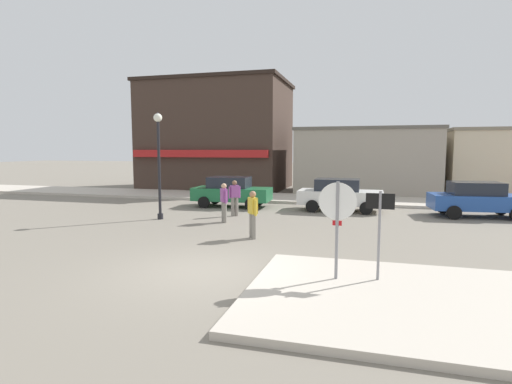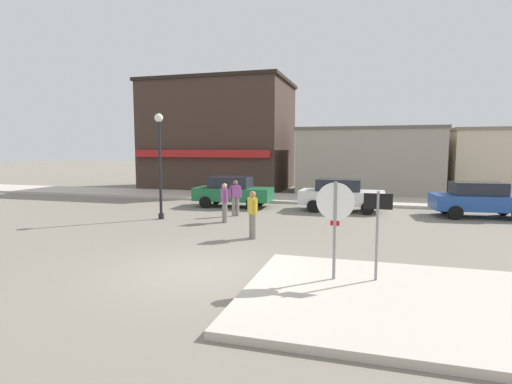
{
  "view_description": "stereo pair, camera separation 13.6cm",
  "coord_description": "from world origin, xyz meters",
  "px_view_note": "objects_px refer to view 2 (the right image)",
  "views": [
    {
      "loc": [
        3.87,
        -8.88,
        2.99
      ],
      "look_at": [
        0.15,
        4.5,
        1.5
      ],
      "focal_mm": 28.0,
      "sensor_mm": 36.0,
      "label": 1
    },
    {
      "loc": [
        4.0,
        -8.84,
        2.99
      ],
      "look_at": [
        0.15,
        4.5,
        1.5
      ],
      "focal_mm": 28.0,
      "sensor_mm": 36.0,
      "label": 2
    }
  ],
  "objects_px": {
    "lamp_post": "(160,150)",
    "parked_car_third": "(480,199)",
    "stop_sign": "(335,217)",
    "pedestrian_kerb_side": "(235,197)",
    "one_way_sign": "(377,227)",
    "parked_car_nearest": "(233,191)",
    "pedestrian_crossing_near": "(253,213)",
    "pedestrian_crossing_far": "(225,201)",
    "parked_car_second": "(341,194)"
  },
  "relations": [
    {
      "from": "stop_sign",
      "to": "pedestrian_kerb_side",
      "type": "relative_size",
      "value": 1.43
    },
    {
      "from": "lamp_post",
      "to": "pedestrian_crossing_near",
      "type": "xyz_separation_m",
      "value": [
        4.87,
        -2.54,
        -2.09
      ]
    },
    {
      "from": "one_way_sign",
      "to": "parked_car_second",
      "type": "bearing_deg",
      "value": 98.15
    },
    {
      "from": "one_way_sign",
      "to": "parked_car_nearest",
      "type": "bearing_deg",
      "value": 123.48
    },
    {
      "from": "stop_sign",
      "to": "pedestrian_crossing_far",
      "type": "bearing_deg",
      "value": 127.51
    },
    {
      "from": "pedestrian_crossing_far",
      "to": "pedestrian_kerb_side",
      "type": "distance_m",
      "value": 1.6
    },
    {
      "from": "one_way_sign",
      "to": "pedestrian_kerb_side",
      "type": "height_order",
      "value": "one_way_sign"
    },
    {
      "from": "lamp_post",
      "to": "parked_car_second",
      "type": "bearing_deg",
      "value": 31.34
    },
    {
      "from": "parked_car_second",
      "to": "pedestrian_crossing_far",
      "type": "bearing_deg",
      "value": -134.68
    },
    {
      "from": "one_way_sign",
      "to": "pedestrian_crossing_far",
      "type": "xyz_separation_m",
      "value": [
        -5.89,
        6.35,
        -0.46
      ]
    },
    {
      "from": "stop_sign",
      "to": "lamp_post",
      "type": "relative_size",
      "value": 0.51
    },
    {
      "from": "one_way_sign",
      "to": "pedestrian_crossing_far",
      "type": "distance_m",
      "value": 8.68
    },
    {
      "from": "parked_car_nearest",
      "to": "pedestrian_kerb_side",
      "type": "height_order",
      "value": "pedestrian_kerb_side"
    },
    {
      "from": "lamp_post",
      "to": "pedestrian_crossing_far",
      "type": "xyz_separation_m",
      "value": [
        2.91,
        0.02,
        -2.09
      ]
    },
    {
      "from": "stop_sign",
      "to": "parked_car_third",
      "type": "distance_m",
      "value": 12.02
    },
    {
      "from": "pedestrian_kerb_side",
      "to": "parked_car_nearest",
      "type": "bearing_deg",
      "value": 111.89
    },
    {
      "from": "lamp_post",
      "to": "parked_car_third",
      "type": "relative_size",
      "value": 1.1
    },
    {
      "from": "pedestrian_crossing_near",
      "to": "stop_sign",
      "type": "bearing_deg",
      "value": -52.42
    },
    {
      "from": "one_way_sign",
      "to": "lamp_post",
      "type": "height_order",
      "value": "lamp_post"
    },
    {
      "from": "pedestrian_crossing_far",
      "to": "parked_car_nearest",
      "type": "bearing_deg",
      "value": 105.28
    },
    {
      "from": "parked_car_second",
      "to": "pedestrian_kerb_side",
      "type": "height_order",
      "value": "pedestrian_kerb_side"
    },
    {
      "from": "lamp_post",
      "to": "one_way_sign",
      "type": "bearing_deg",
      "value": -35.73
    },
    {
      "from": "parked_car_third",
      "to": "pedestrian_crossing_far",
      "type": "relative_size",
      "value": 2.57
    },
    {
      "from": "parked_car_second",
      "to": "pedestrian_crossing_near",
      "type": "distance_m",
      "value": 7.36
    },
    {
      "from": "stop_sign",
      "to": "pedestrian_kerb_side",
      "type": "bearing_deg",
      "value": 122.07
    },
    {
      "from": "parked_car_nearest",
      "to": "parked_car_second",
      "type": "relative_size",
      "value": 1.01
    },
    {
      "from": "parked_car_third",
      "to": "pedestrian_crossing_far",
      "type": "distance_m",
      "value": 11.18
    },
    {
      "from": "parked_car_third",
      "to": "pedestrian_crossing_near",
      "type": "distance_m",
      "value": 10.79
    },
    {
      "from": "lamp_post",
      "to": "parked_car_nearest",
      "type": "bearing_deg",
      "value": 68.5
    },
    {
      "from": "lamp_post",
      "to": "pedestrian_crossing_near",
      "type": "distance_m",
      "value": 5.88
    },
    {
      "from": "pedestrian_kerb_side",
      "to": "parked_car_second",
      "type": "bearing_deg",
      "value": 32.25
    },
    {
      "from": "parked_car_third",
      "to": "pedestrian_crossing_near",
      "type": "bearing_deg",
      "value": -141.09
    },
    {
      "from": "stop_sign",
      "to": "parked_car_third",
      "type": "height_order",
      "value": "stop_sign"
    },
    {
      "from": "pedestrian_crossing_near",
      "to": "pedestrian_kerb_side",
      "type": "height_order",
      "value": "same"
    },
    {
      "from": "stop_sign",
      "to": "lamp_post",
      "type": "height_order",
      "value": "lamp_post"
    },
    {
      "from": "one_way_sign",
      "to": "pedestrian_crossing_far",
      "type": "height_order",
      "value": "one_way_sign"
    },
    {
      "from": "lamp_post",
      "to": "parked_car_second",
      "type": "distance_m",
      "value": 8.77
    },
    {
      "from": "parked_car_second",
      "to": "parked_car_third",
      "type": "distance_m",
      "value": 6.01
    },
    {
      "from": "parked_car_second",
      "to": "pedestrian_kerb_side",
      "type": "distance_m",
      "value": 5.25
    },
    {
      "from": "pedestrian_crossing_far",
      "to": "pedestrian_kerb_side",
      "type": "relative_size",
      "value": 1.0
    },
    {
      "from": "parked_car_second",
      "to": "pedestrian_crossing_far",
      "type": "xyz_separation_m",
      "value": [
        -4.35,
        -4.4,
        0.06
      ]
    },
    {
      "from": "parked_car_third",
      "to": "pedestrian_kerb_side",
      "type": "bearing_deg",
      "value": -165.93
    },
    {
      "from": "stop_sign",
      "to": "parked_car_second",
      "type": "height_order",
      "value": "stop_sign"
    },
    {
      "from": "parked_car_third",
      "to": "stop_sign",
      "type": "bearing_deg",
      "value": -116.49
    },
    {
      "from": "stop_sign",
      "to": "pedestrian_crossing_far",
      "type": "height_order",
      "value": "stop_sign"
    },
    {
      "from": "pedestrian_crossing_near",
      "to": "pedestrian_crossing_far",
      "type": "xyz_separation_m",
      "value": [
        -1.96,
        2.56,
        0.0
      ]
    },
    {
      "from": "parked_car_nearest",
      "to": "pedestrian_crossing_far",
      "type": "relative_size",
      "value": 2.52
    },
    {
      "from": "pedestrian_crossing_near",
      "to": "pedestrian_crossing_far",
      "type": "relative_size",
      "value": 1.0
    },
    {
      "from": "pedestrian_crossing_far",
      "to": "parked_car_third",
      "type": "bearing_deg",
      "value": 22.16
    },
    {
      "from": "stop_sign",
      "to": "one_way_sign",
      "type": "xyz_separation_m",
      "value": [
        0.89,
        0.17,
        -0.19
      ]
    }
  ]
}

